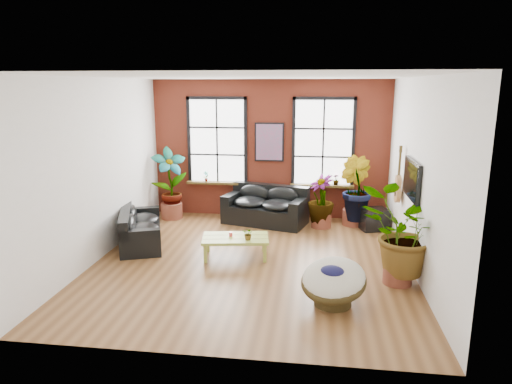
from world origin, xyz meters
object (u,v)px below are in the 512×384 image
Objects in this scene: papasan_chair at (333,281)px; coffee_table at (235,239)px; sofa_left at (139,228)px; sofa_back at (266,206)px.

coffee_table is at bearing 157.07° from papasan_chair.
sofa_left is 1.59× the size of papasan_chair.
papasan_chair is at bearing -54.67° from sofa_back.
sofa_left is at bearing -127.82° from sofa_back.
sofa_left is (-2.56, -1.90, -0.07)m from sofa_back.
sofa_left is at bearing 158.15° from coffee_table.
sofa_left is 1.50× the size of coffee_table.
papasan_chair is (4.07, -2.33, 0.04)m from sofa_left.
coffee_table is at bearing -82.57° from sofa_back.
sofa_back is at bearing -73.52° from sofa_left.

